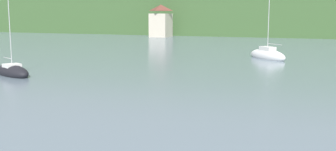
# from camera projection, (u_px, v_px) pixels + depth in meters

# --- Properties ---
(shore_building_west) EXTENTS (4.58, 5.33, 7.90)m
(shore_building_west) POSITION_uv_depth(u_px,v_px,m) (161.00, 21.00, 100.34)
(shore_building_west) COLOR #BCB29E
(shore_building_west) RESTS_ON ground_plane
(sailboat_mid_0) EXTENTS (5.93, 4.09, 8.24)m
(sailboat_mid_0) POSITION_uv_depth(u_px,v_px,m) (12.00, 72.00, 37.97)
(sailboat_mid_0) COLOR black
(sailboat_mid_0) RESTS_ON ground_plane
(sailboat_far_3) EXTENTS (6.00, 5.97, 10.43)m
(sailboat_far_3) POSITION_uv_depth(u_px,v_px,m) (267.00, 55.00, 51.83)
(sailboat_far_3) COLOR white
(sailboat_far_3) RESTS_ON ground_plane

